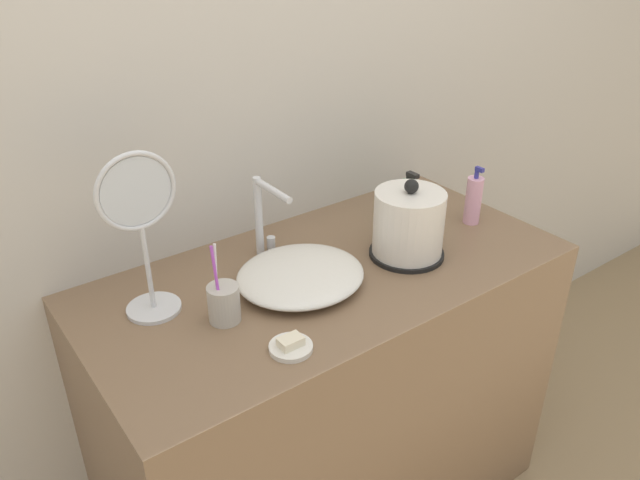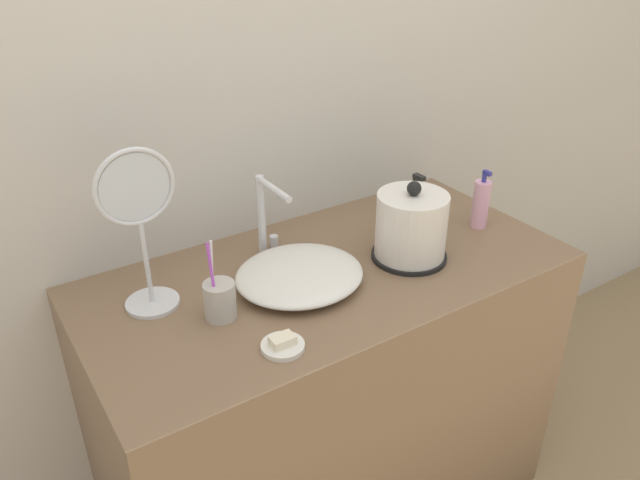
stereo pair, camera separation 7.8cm
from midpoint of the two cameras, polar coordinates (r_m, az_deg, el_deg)
The scene contains 10 objects.
wall_back at distance 1.74m, azimuth -7.29°, elevation 13.55°, with size 6.00×0.04×2.60m.
vanity_counter at distance 1.91m, azimuth -0.47°, elevation -14.26°, with size 1.29×0.63×0.89m.
sink_basin at distance 1.57m, azimuth -3.22°, elevation -3.24°, with size 0.33×0.30×0.05m.
faucet at distance 1.65m, azimuth -6.50°, elevation 2.41°, with size 0.06×0.16×0.23m.
electric_kettle at distance 1.68m, azimuth 6.77°, elevation 1.22°, with size 0.20×0.20×0.22m.
toothbrush_cup at distance 1.45m, azimuth -10.33°, elevation -5.69°, with size 0.07×0.07×0.20m.
lotion_bottle at distance 1.90m, azimuth 12.71°, elevation 3.59°, with size 0.05×0.05×0.18m.
shampoo_bottle at distance 1.89m, azimuth 6.85°, elevation 3.57°, with size 0.07×0.07×0.16m.
soap_dish at distance 1.37m, azimuth -4.36°, elevation -9.66°, with size 0.10×0.10×0.03m.
vanity_mirror at distance 1.44m, azimuth -17.54°, elevation 1.32°, with size 0.18×0.13×0.40m.
Camera 1 is at (-0.85, -0.80, 1.75)m, focal length 35.00 mm.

